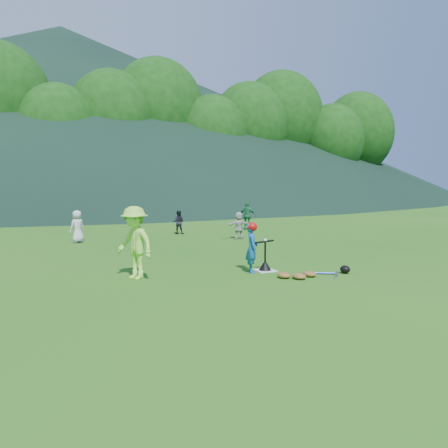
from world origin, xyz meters
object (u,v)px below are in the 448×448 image
Objects in this scene: batter_child at (252,248)px; fielder_d at (239,226)px; home_plate at (265,270)px; adult_coach at (135,243)px; fielder_c at (247,216)px; fielder_a at (77,227)px; equipment_pile at (310,274)px; fielder_b at (178,222)px; batting_tee at (265,265)px.

batter_child reaches higher than fielder_d.
home_plate is 3.12m from adult_coach.
adult_coach reaches higher than fielder_c.
fielder_a is at bearing 118.26° from home_plate.
adult_coach reaches higher than equipment_pile.
fielder_a is 0.63× the size of equipment_pile.
fielder_b is at bearing 44.07° from fielder_c.
fielder_a is at bearing -13.39° from fielder_d.
fielder_a is 7.43m from fielder_c.
home_plate is 0.67m from batter_child.
batter_child reaches higher than equipment_pile.
batting_tee is at bearing 0.00° from home_plate.
fielder_c is at bearing 111.18° from adult_coach.
fielder_c reaches higher than fielder_a.
fielder_c is 1.85× the size of batting_tee.
batter_child is 1.18× the size of fielder_b.
equipment_pile is (4.31, -7.83, -0.50)m from fielder_a.
adult_coach is 7.14m from fielder_d.
fielder_a is (-0.69, 6.51, -0.23)m from adult_coach.
equipment_pile is at bearing -57.52° from home_plate.
adult_coach reaches higher than fielder_b.
fielder_c reaches higher than batter_child.
batter_child is 0.57m from batting_tee.
fielder_a is 1.16× the size of fielder_b.
adult_coach is 8.33m from fielder_b.
batter_child is at bearing 103.10° from fielder_c.
adult_coach is at bearing 173.22° from batting_tee.
fielder_a is at bearing 156.84° from adult_coach.
batting_tee is 0.38× the size of equipment_pile.
adult_coach is 10.34m from fielder_c.
adult_coach is 1.56× the size of fielder_d.
home_plate is at bearing 105.12° from fielder_c.
fielder_a is at bearing 49.74° from fielder_c.
batter_child reaches higher than home_plate.
fielder_c is 9.77m from equipment_pile.
home_plate is 0.25× the size of equipment_pile.
fielder_a reaches higher than equipment_pile.
batting_tee is at bearing 71.16° from fielder_d.
fielder_b reaches higher than home_plate.
batter_child is 0.91× the size of fielder_c.
fielder_c is 3.25m from fielder_d.
fielder_a is 0.90× the size of fielder_c.
fielder_c reaches higher than fielder_d.
home_plate is 0.46× the size of fielder_b.
fielder_a reaches higher than fielder_d.
fielder_d is at bearing 147.95° from fielder_b.
adult_coach reaches higher than batter_child.
batter_child is (-0.36, -0.02, 0.56)m from home_plate.
fielder_b is at bearing 87.81° from batting_tee.
adult_coach is 1.63× the size of fielder_b.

